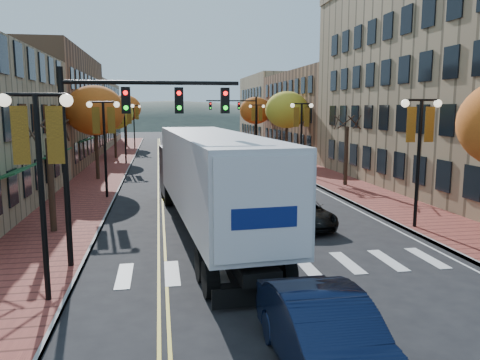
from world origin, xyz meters
name	(u,v)px	position (x,y,z in m)	size (l,w,h in m)	color
ground	(298,288)	(0.00, 0.00, 0.00)	(200.00, 200.00, 0.00)	black
sidewalk_left	(109,167)	(-9.00, 32.50, 0.07)	(4.00, 85.00, 0.15)	brown
sidewalk_right	(290,163)	(9.00, 32.50, 0.07)	(4.00, 85.00, 0.15)	brown
building_left_mid	(27,109)	(-17.00, 36.00, 5.50)	(12.00, 24.00, 11.00)	brown
building_left_far	(72,114)	(-17.00, 61.00, 4.75)	(12.00, 26.00, 9.50)	#9E8966
building_right_mid	(343,113)	(18.50, 42.00, 5.00)	(15.00, 24.00, 10.00)	brown
building_right_far	(293,109)	(18.50, 64.00, 5.50)	(15.00, 20.00, 11.00)	#9E8966
tree_left_a	(51,185)	(-9.00, 8.00, 2.25)	(0.28, 0.28, 4.20)	#382619
tree_left_b	(95,111)	(-9.00, 24.00, 5.45)	(4.48, 4.48, 7.21)	#382619
tree_left_c	(114,113)	(-9.00, 40.00, 5.05)	(4.16, 4.16, 6.69)	#382619
tree_left_d	(125,108)	(-9.00, 58.00, 5.60)	(4.61, 4.61, 7.42)	#382619
tree_right_b	(346,156)	(9.00, 18.00, 2.25)	(0.28, 0.28, 4.20)	#382619
tree_right_c	(287,110)	(9.00, 34.00, 5.45)	(4.48, 4.48, 7.21)	#382619
tree_right_d	(256,111)	(9.00, 50.00, 5.29)	(4.35, 4.35, 7.00)	#382619
lamp_left_a	(39,157)	(-7.50, 0.00, 4.29)	(1.96, 0.36, 6.05)	black
lamp_left_b	(104,130)	(-7.50, 16.00, 4.29)	(1.96, 0.36, 6.05)	black
lamp_left_c	(125,122)	(-7.50, 34.00, 4.29)	(1.96, 0.36, 6.05)	black
lamp_left_d	(134,118)	(-7.50, 52.00, 4.29)	(1.96, 0.36, 6.05)	black
lamp_right_a	(420,138)	(7.50, 6.00, 4.29)	(1.96, 0.36, 6.05)	black
lamp_right_b	(301,124)	(7.50, 24.00, 4.29)	(1.96, 0.36, 6.05)	black
lamp_right_c	(257,119)	(7.50, 42.00, 4.29)	(1.96, 0.36, 6.05)	black
traffic_mast_near	(122,129)	(-5.48, 3.00, 4.92)	(6.10, 0.35, 7.00)	black
traffic_mast_far	(240,114)	(5.48, 42.00, 4.92)	(6.10, 0.34, 7.00)	black
semi_truck	(207,175)	(-2.14, 7.18, 2.67)	(4.19, 18.47, 4.58)	black
navy_sedan	(327,338)	(-0.86, -4.90, 0.88)	(1.85, 5.32, 1.75)	black
black_suv	(303,213)	(2.53, 7.54, 0.66)	(2.18, 4.72, 1.31)	black
car_far_white	(169,147)	(-2.96, 47.44, 0.71)	(1.69, 4.19, 1.43)	silver
car_far_silver	(195,140)	(1.41, 59.67, 0.62)	(1.73, 4.26, 1.24)	#98979E
car_far_oncoming	(203,135)	(3.67, 70.60, 0.79)	(1.66, 4.77, 1.57)	#9B99A1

